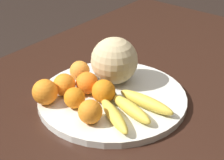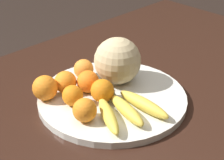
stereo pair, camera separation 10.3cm
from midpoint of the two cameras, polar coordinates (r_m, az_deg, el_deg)
kitchen_table at (r=1.10m, az=4.13°, el=-7.64°), size 1.69×1.03×0.75m
fruit_bowl at (r=1.06m, az=2.78°, el=-2.80°), size 0.42×0.42×0.02m
melon at (r=1.09m, az=3.55°, el=2.88°), size 0.14×0.14×0.14m
banana_bunch at (r=0.97m, az=5.41°, el=-4.54°), size 0.17×0.19×0.03m
orange_front_left at (r=1.06m, az=-4.36°, el=-0.40°), size 0.06×0.06×0.06m
orange_front_right at (r=1.02m, az=1.42°, el=-1.73°), size 0.07×0.07×0.07m
orange_mid_center at (r=0.94m, az=-0.96°, el=-4.77°), size 0.06×0.06×0.06m
orange_back_left at (r=1.03m, az=-7.38°, el=-1.29°), size 0.07×0.07×0.07m
orange_back_right at (r=1.01m, az=-3.11°, el=-2.47°), size 0.06×0.06×0.06m
orange_top_small at (r=1.13m, az=-1.74°, el=1.61°), size 0.06×0.06×0.06m
orange_side_extra at (r=1.06m, az=-0.91°, el=-0.33°), size 0.06×0.06×0.06m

